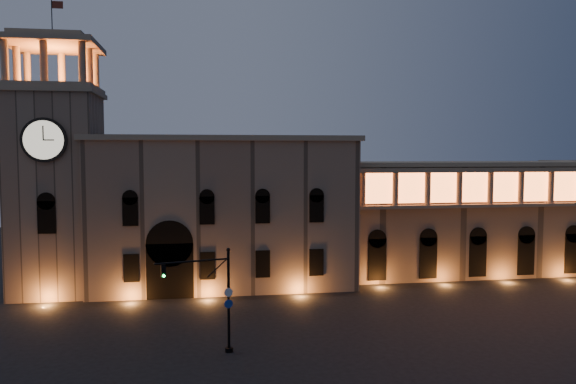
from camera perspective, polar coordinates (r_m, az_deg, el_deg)
name	(u,v)px	position (r m, az deg, el deg)	size (l,w,h in m)	color
ground	(260,346)	(47.49, -2.87, -15.31)	(160.00, 160.00, 0.00)	black
government_building	(223,211)	(66.91, -6.63, -1.95)	(30.80, 12.80, 17.60)	#7A6350
clock_tower	(57,181)	(67.52, -22.45, 1.00)	(9.80, 9.80, 32.40)	#7A6350
colonnade_wing	(483,216)	(78.11, 19.18, -2.34)	(40.60, 11.50, 14.50)	#765E4B
traffic_light	(216,299)	(44.73, -7.32, -10.72)	(5.91, 1.77, 8.31)	black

